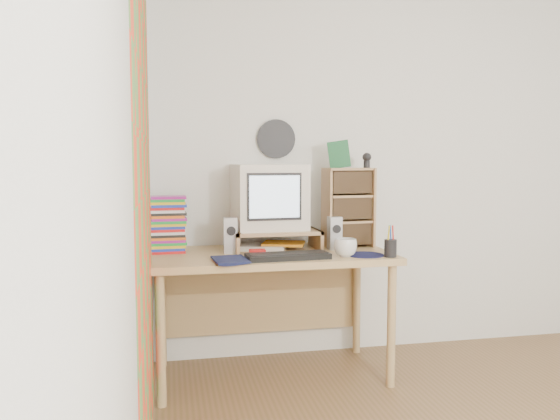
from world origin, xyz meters
name	(u,v)px	position (x,y,z in m)	size (l,w,h in m)	color
back_wall	(409,167)	(0.00, 1.75, 1.25)	(3.50, 3.50, 0.00)	white
left_wall	(124,173)	(-1.75, 0.00, 1.25)	(3.50, 3.50, 0.00)	white
curtain	(144,196)	(-1.71, 0.48, 1.15)	(2.20, 2.20, 0.00)	#EE3F21
wall_disc	(276,139)	(-0.93, 1.73, 1.43)	(0.25, 0.25, 0.02)	black
desk	(269,273)	(-1.03, 1.44, 0.62)	(1.40, 0.70, 0.75)	tan
monitor_riser	(276,234)	(-0.98, 1.48, 0.84)	(0.52, 0.30, 0.12)	tan
crt_monitor	(269,197)	(-1.01, 1.53, 1.07)	(0.42, 0.42, 0.40)	beige
speaker_left	(230,235)	(-1.27, 1.41, 0.85)	(0.08, 0.08, 0.21)	#B3B3B8
speaker_right	(335,233)	(-0.63, 1.42, 0.85)	(0.08, 0.08, 0.20)	#B3B3B8
keyboard	(288,256)	(-0.98, 1.15, 0.77)	(0.46, 0.15, 0.03)	black
dvd_stack	(168,228)	(-1.62, 1.51, 0.89)	(0.20, 0.14, 0.29)	brown
cd_rack	(348,207)	(-0.51, 1.51, 1.00)	(0.30, 0.16, 0.50)	tan
mug	(345,248)	(-0.64, 1.16, 0.80)	(0.13, 0.13, 0.10)	silver
diary	(214,259)	(-1.39, 1.12, 0.77)	(0.21, 0.16, 0.04)	#10173D
mousepad	(365,255)	(-0.52, 1.18, 0.75)	(0.22, 0.22, 0.00)	#101237
pen_cup	(391,245)	(-0.40, 1.10, 0.82)	(0.07, 0.07, 0.14)	black
papers	(270,246)	(-1.01, 1.51, 0.77)	(0.29, 0.21, 0.04)	beige
red_box	(257,253)	(-1.14, 1.23, 0.77)	(0.09, 0.06, 0.04)	red
game_box	(339,154)	(-0.58, 1.50, 1.33)	(0.13, 0.03, 0.17)	#18562D
webcam	(367,160)	(-0.40, 1.48, 1.29)	(0.06, 0.06, 0.09)	black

